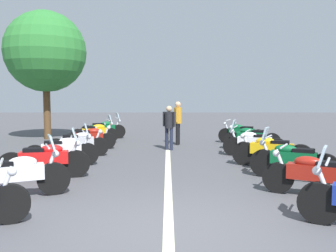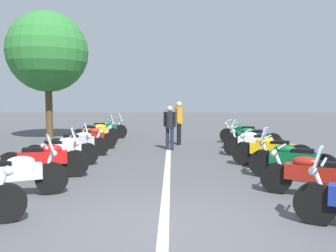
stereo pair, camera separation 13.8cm
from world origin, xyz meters
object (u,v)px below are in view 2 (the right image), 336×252
Objects in this scene: motorcycle_left_row_2 at (45,159)px; bystander_1 at (170,124)px; motorcycle_left_row_1 at (13,174)px; motorcycle_right_row_5 at (252,138)px; roadside_tree_0 at (48,52)px; motorcycle_left_row_3 at (63,150)px; motorcycle_left_row_4 at (79,143)px; motorcycle_left_row_6 at (97,132)px; traffic_cone_1 at (52,145)px; motorcycle_right_row_3 at (271,151)px; motorcycle_right_row_2 at (291,160)px; motorcycle_right_row_1 at (314,175)px; motorcycle_right_row_4 at (254,143)px; motorcycle_left_row_7 at (105,129)px; motorcycle_right_row_6 at (243,133)px; motorcycle_left_row_5 at (91,137)px; bystander_0 at (179,119)px.

motorcycle_left_row_2 is 5.53m from bystander_1.
motorcycle_right_row_5 is at bearing 22.16° from motorcycle_left_row_1.
motorcycle_left_row_1 is 0.34× the size of roadside_tree_0.
motorcycle_left_row_3 is 1.68m from motorcycle_left_row_4.
motorcycle_left_row_6 is at bearing -89.91° from bystander_1.
traffic_cone_1 is 0.10× the size of roadside_tree_0.
motorcycle_right_row_3 is at bearing 72.01° from bystander_1.
motorcycle_right_row_2 is 0.90× the size of motorcycle_right_row_3.
motorcycle_right_row_1 is at bearing -127.57° from traffic_cone_1.
motorcycle_right_row_4 is at bearing -60.24° from motorcycle_right_row_1.
bystander_1 is at bearing 40.41° from motorcycle_left_row_1.
motorcycle_right_row_6 is at bearing -35.06° from motorcycle_left_row_7.
motorcycle_right_row_1 is 1.52m from motorcycle_right_row_2.
motorcycle_right_row_1 is 4.79m from motorcycle_right_row_4.
motorcycle_left_row_3 is 1.05× the size of motorcycle_left_row_6.
roadside_tree_0 is (8.07, 2.69, 3.56)m from motorcycle_left_row_2.
motorcycle_left_row_5 is 0.94× the size of motorcycle_right_row_3.
motorcycle_right_row_5 is (6.29, -0.22, 0.01)m from motorcycle_right_row_1.
motorcycle_right_row_6 is 1.14× the size of bystander_1.
motorcycle_left_row_6 is 0.94× the size of motorcycle_left_row_7.
motorcycle_left_row_2 is (1.69, -0.01, 0.00)m from motorcycle_left_row_1.
bystander_0 reaches higher than motorcycle_left_row_1.
motorcycle_right_row_6 is at bearing -21.80° from motorcycle_left_row_6.
motorcycle_right_row_4 reaches higher than motorcycle_left_row_5.
motorcycle_left_row_3 is 0.96× the size of motorcycle_right_row_3.
motorcycle_left_row_3 reaches higher than motorcycle_right_row_4.
bystander_1 is (-1.83, -3.12, 0.49)m from motorcycle_left_row_6.
motorcycle_left_row_4 is 1.04× the size of motorcycle_right_row_1.
bystander_0 is at bearing -43.19° from motorcycle_right_row_1.
motorcycle_right_row_5 is at bearing -48.97° from motorcycle_left_row_7.
motorcycle_right_row_6 is 9.57m from roadside_tree_0.
motorcycle_left_row_4 is at bearing -33.54° from bystander_1.
bystander_1 is at bearing -15.68° from motorcycle_left_row_5.
motorcycle_right_row_3 is 5.01m from motorcycle_right_row_6.
motorcycle_right_row_4 is (3.27, 0.12, -0.01)m from motorcycle_right_row_2.
motorcycle_right_row_5 is at bearing 24.48° from motorcycle_left_row_2.
motorcycle_left_row_6 is at bearing 25.54° from motorcycle_right_row_6.
traffic_cone_1 is (3.70, 1.09, -0.18)m from motorcycle_left_row_2.
motorcycle_left_row_4 reaches higher than traffic_cone_1.
motorcycle_right_row_2 is (1.52, -0.06, 0.03)m from motorcycle_right_row_1.
motorcycle_right_row_1 is 1.17× the size of bystander_1.
motorcycle_right_row_2 is at bearing 104.69° from motorcycle_right_row_5.
motorcycle_left_row_3 is 0.34× the size of roadside_tree_0.
motorcycle_left_row_5 is at bearing 15.65° from motorcycle_right_row_5.
motorcycle_right_row_3 is (-5.05, -5.96, 0.00)m from motorcycle_left_row_6.
bystander_0 reaches higher than traffic_cone_1.
motorcycle_right_row_1 is at bearing 54.95° from bystander_1.
roadside_tree_0 reaches higher than motorcycle_right_row_2.
motorcycle_left_row_3 is 5.74m from bystander_0.
bystander_0 is at bearing 27.51° from motorcycle_left_row_4.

